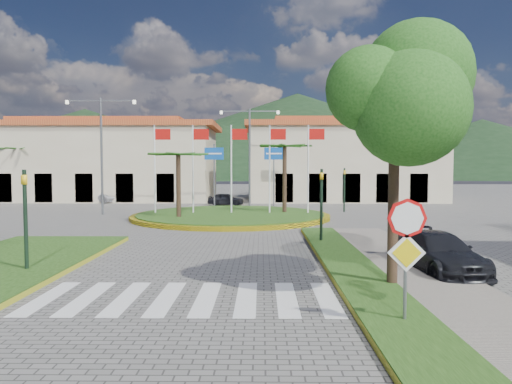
{
  "coord_description": "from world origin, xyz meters",
  "views": [
    {
      "loc": [
        1.98,
        -7.19,
        3.28
      ],
      "look_at": [
        1.79,
        8.0,
        2.44
      ],
      "focal_mm": 32.0,
      "sensor_mm": 36.0,
      "label": 1
    }
  ],
  "objects_px": {
    "white_van": "(99,196)",
    "car_dark_a": "(226,199)",
    "deciduous_tree": "(395,95)",
    "car_dark_b": "(334,196)",
    "car_side_right": "(438,252)",
    "stop_sign": "(406,241)",
    "roundabout_island": "(231,215)"
  },
  "relations": [
    {
      "from": "white_van",
      "to": "car_dark_a",
      "type": "height_order",
      "value": "white_van"
    },
    {
      "from": "deciduous_tree",
      "to": "car_dark_b",
      "type": "distance_m",
      "value": 30.28
    },
    {
      "from": "car_dark_b",
      "to": "car_side_right",
      "type": "xyz_separation_m",
      "value": [
        -1.15,
        -27.77,
        -0.04
      ]
    },
    {
      "from": "stop_sign",
      "to": "white_van",
      "type": "xyz_separation_m",
      "value": [
        -18.01,
        32.69,
        -1.17
      ]
    },
    {
      "from": "roundabout_island",
      "to": "car_dark_b",
      "type": "bearing_deg",
      "value": 55.9
    },
    {
      "from": "stop_sign",
      "to": "car_side_right",
      "type": "distance_m",
      "value": 5.79
    },
    {
      "from": "roundabout_island",
      "to": "white_van",
      "type": "xyz_separation_m",
      "value": [
        -13.11,
        12.65,
        0.45
      ]
    },
    {
      "from": "roundabout_island",
      "to": "stop_sign",
      "type": "height_order",
      "value": "roundabout_island"
    },
    {
      "from": "car_dark_a",
      "to": "car_dark_b",
      "type": "bearing_deg",
      "value": -68.04
    },
    {
      "from": "car_side_right",
      "to": "roundabout_island",
      "type": "bearing_deg",
      "value": 110.23
    },
    {
      "from": "white_van",
      "to": "roundabout_island",
      "type": "bearing_deg",
      "value": -115.38
    },
    {
      "from": "stop_sign",
      "to": "car_dark_a",
      "type": "bearing_deg",
      "value": 101.34
    },
    {
      "from": "white_van",
      "to": "car_dark_b",
      "type": "bearing_deg",
      "value": -71.08
    },
    {
      "from": "roundabout_island",
      "to": "car_side_right",
      "type": "bearing_deg",
      "value": -63.45
    },
    {
      "from": "stop_sign",
      "to": "deciduous_tree",
      "type": "bearing_deg",
      "value": 78.82
    },
    {
      "from": "stop_sign",
      "to": "deciduous_tree",
      "type": "height_order",
      "value": "deciduous_tree"
    },
    {
      "from": "stop_sign",
      "to": "car_dark_b",
      "type": "bearing_deg",
      "value": 83.47
    },
    {
      "from": "white_van",
      "to": "car_side_right",
      "type": "height_order",
      "value": "white_van"
    },
    {
      "from": "roundabout_island",
      "to": "car_dark_a",
      "type": "xyz_separation_m",
      "value": [
        -1.1,
        9.84,
        0.35
      ]
    },
    {
      "from": "stop_sign",
      "to": "deciduous_tree",
      "type": "relative_size",
      "value": 0.39
    },
    {
      "from": "car_dark_b",
      "to": "car_side_right",
      "type": "bearing_deg",
      "value": -178.11
    },
    {
      "from": "white_van",
      "to": "car_dark_b",
      "type": "xyz_separation_m",
      "value": [
        21.76,
        0.12,
        0.03
      ]
    },
    {
      "from": "car_dark_a",
      "to": "roundabout_island",
      "type": "bearing_deg",
      "value": -168.46
    },
    {
      "from": "stop_sign",
      "to": "car_dark_b",
      "type": "distance_m",
      "value": 33.04
    },
    {
      "from": "car_side_right",
      "to": "white_van",
      "type": "bearing_deg",
      "value": 120.37
    },
    {
      "from": "white_van",
      "to": "car_side_right",
      "type": "xyz_separation_m",
      "value": [
        20.61,
        -27.65,
        -0.01
      ]
    },
    {
      "from": "stop_sign",
      "to": "white_van",
      "type": "height_order",
      "value": "stop_sign"
    },
    {
      "from": "car_dark_b",
      "to": "white_van",
      "type": "bearing_deg",
      "value": 94.58
    },
    {
      "from": "roundabout_island",
      "to": "car_dark_b",
      "type": "distance_m",
      "value": 15.43
    },
    {
      "from": "car_dark_a",
      "to": "car_side_right",
      "type": "relative_size",
      "value": 0.73
    },
    {
      "from": "deciduous_tree",
      "to": "car_side_right",
      "type": "xyz_separation_m",
      "value": [
        2.0,
        2.0,
        -4.56
      ]
    },
    {
      "from": "car_dark_b",
      "to": "car_side_right",
      "type": "height_order",
      "value": "car_dark_b"
    }
  ]
}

